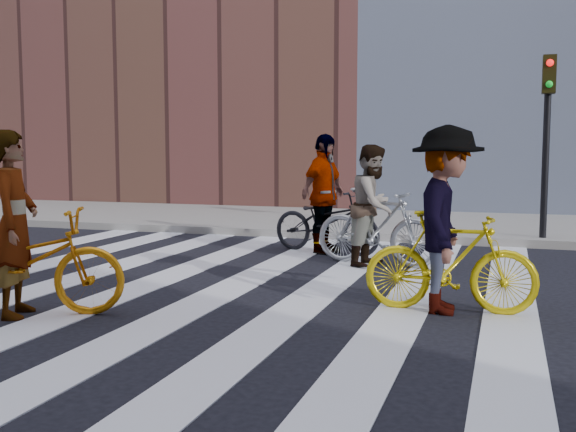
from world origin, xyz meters
The scene contains 12 objects.
ground centered at (0.00, 0.00, 0.00)m, with size 100.00×100.00×0.00m, color black.
sidewalk_far centered at (0.00, 7.50, 0.07)m, with size 100.00×5.00×0.15m, color gray.
zebra_crosswalk centered at (0.00, 0.00, 0.01)m, with size 8.25×10.00×0.01m.
traffic_signal centered at (4.40, 5.32, 2.28)m, with size 0.22×0.42×3.33m.
bike_yellow_left centered at (-0.97, -1.68, 0.56)m, with size 0.74×2.12×1.11m, color orange.
bike_silver_mid centered at (1.95, 2.48, 0.57)m, with size 0.54×1.91×1.15m, color #9EA1A7.
bike_yellow_right centered at (3.23, -0.14, 0.54)m, with size 0.51×1.79×1.08m, color #D8BB0C.
bike_dark_rear centered at (0.94, 3.39, 0.52)m, with size 0.69×1.99×1.05m, color black.
rider_left centered at (-1.02, -1.68, 0.96)m, with size 0.70×0.46×1.92m, color slate.
rider_mid centered at (1.90, 2.48, 0.89)m, with size 0.87×0.68×1.79m, color slate.
rider_right centered at (3.18, -0.14, 0.99)m, with size 1.27×0.73×1.97m, color slate.
rider_rear centered at (0.89, 3.39, 0.99)m, with size 1.16×0.48×1.97m, color slate.
Camera 1 is at (3.78, -7.32, 1.72)m, focal length 42.00 mm.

